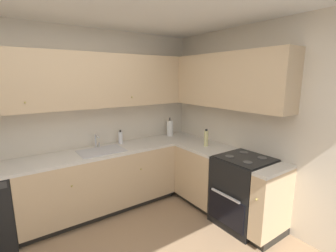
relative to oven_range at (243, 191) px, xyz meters
The scene contains 14 objects.
wall_back 2.59m from the oven_range, 136.77° to the left, with size 4.24×0.05×2.55m, color beige.
wall_right 0.89m from the oven_range, 24.01° to the right, with size 0.05×3.68×2.55m, color beige.
lower_cabinets_back 1.94m from the oven_range, 135.47° to the left, with size 2.12×0.62×0.85m.
countertop_back 1.98m from the oven_range, 135.58° to the left, with size 3.33×0.60×0.04m, color beige.
lower_cabinets_right 0.47m from the oven_range, 91.96° to the left, with size 0.62×1.55×0.85m.
countertop_right 0.63m from the oven_range, 92.31° to the left, with size 0.60×1.55×0.03m.
oven_range is the anchor object (origin of this frame).
upper_cabinets_back 2.56m from the oven_range, 135.90° to the left, with size 3.01×0.34×0.72m.
upper_cabinets_right 1.52m from the oven_range, 78.67° to the left, with size 0.32×2.10×0.72m.
sink 1.95m from the oven_range, 135.92° to the left, with size 0.60×0.40×0.10m.
faucet 2.12m from the oven_range, 131.68° to the left, with size 0.07×0.16×0.19m.
soap_bottle 1.90m from the oven_range, 122.83° to the left, with size 0.06×0.06×0.21m.
paper_towel_roll 1.62m from the oven_range, 93.11° to the left, with size 0.11×0.11×0.33m.
oil_bottle 0.88m from the oven_range, 91.59° to the left, with size 0.06×0.06×0.25m.
Camera 1 is at (-0.65, -1.64, 1.88)m, focal length 25.65 mm.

